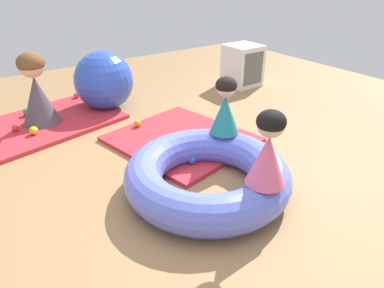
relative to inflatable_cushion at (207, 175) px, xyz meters
name	(u,v)px	position (x,y,z in m)	size (l,w,h in m)	color
ground_plane	(184,187)	(-0.12, 0.14, -0.14)	(8.00, 8.00, 0.00)	#9E7549
gym_mat_near_left	(181,139)	(0.30, 0.82, -0.12)	(1.12, 1.22, 0.04)	red
gym_mat_far_right	(43,124)	(-0.70, 1.98, -0.12)	(1.52, 1.03, 0.04)	red
inflatable_cushion	(207,175)	(0.00, 0.00, 0.00)	(1.25, 1.25, 0.29)	#6070E5
child_in_pink	(268,149)	(0.12, -0.46, 0.39)	(0.37, 0.37, 0.51)	#E5608E
child_in_teal	(225,106)	(0.39, 0.28, 0.38)	(0.35, 0.35, 0.48)	teal
adult_seated	(36,90)	(-0.70, 1.98, 0.26)	(0.54, 0.54, 0.75)	#4C4751
play_ball_yellow	(187,152)	(0.14, 0.47, -0.06)	(0.09, 0.09, 0.09)	yellow
play_ball_teal	(225,148)	(0.45, 0.33, -0.06)	(0.10, 0.10, 0.10)	teal
play_ball_pink	(76,95)	(-0.15, 2.52, -0.07)	(0.07, 0.07, 0.07)	pink
play_ball_blue	(192,160)	(0.10, 0.35, -0.07)	(0.07, 0.07, 0.07)	blue
play_ball_red	(15,128)	(-0.99, 1.90, -0.07)	(0.07, 0.07, 0.07)	red
play_ball_orange	(138,123)	(0.07, 1.29, -0.07)	(0.07, 0.07, 0.07)	orange
play_ball_green	(27,112)	(-0.80, 2.27, -0.06)	(0.09, 0.09, 0.09)	green
play_ball_yellow_second	(34,131)	(-0.86, 1.72, -0.06)	(0.08, 0.08, 0.08)	yellow
exercise_ball_large	(104,81)	(0.06, 2.06, 0.20)	(0.68, 0.68, 0.68)	blue
storage_cube	(244,66)	(1.99, 1.79, 0.14)	(0.44, 0.44, 0.56)	white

